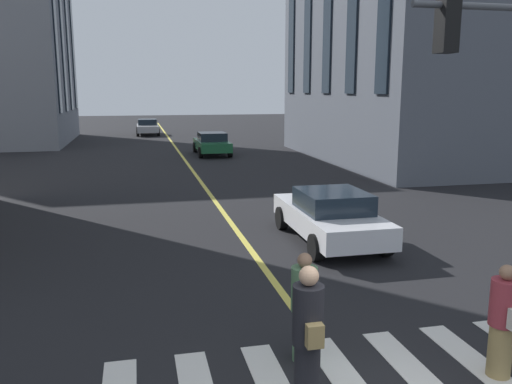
% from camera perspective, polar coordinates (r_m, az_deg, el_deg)
% --- Properties ---
extents(lane_centre_line, '(80.00, 0.16, 0.01)m').
position_cam_1_polar(lane_centre_line, '(25.04, -6.68, 2.04)').
color(lane_centre_line, '#D8C64C').
rests_on(lane_centre_line, ground_plane).
extents(crosswalk_marking, '(2.40, 6.45, 0.01)m').
position_cam_1_polar(crosswalk_marking, '(7.66, 9.76, -19.45)').
color(crosswalk_marking, silver).
rests_on(crosswalk_marking, ground_plane).
extents(car_green_oncoming, '(4.40, 1.95, 1.37)m').
position_cam_1_polar(car_green_oncoming, '(32.10, -4.81, 5.30)').
color(car_green_oncoming, '#1E6038').
rests_on(car_green_oncoming, ground_plane).
extents(car_silver_far, '(4.40, 1.95, 1.37)m').
position_cam_1_polar(car_silver_far, '(47.45, -11.70, 6.94)').
color(car_silver_far, '#B7BABF').
rests_on(car_silver_far, ground_plane).
extents(car_white_mid, '(4.40, 1.95, 1.37)m').
position_cam_1_polar(car_white_mid, '(13.64, 8.04, -2.53)').
color(car_white_mid, silver).
rests_on(car_white_mid, ground_plane).
extents(pedestrian_near, '(0.50, 0.38, 1.62)m').
position_cam_1_polar(pedestrian_near, '(7.71, 5.24, -12.40)').
color(pedestrian_near, '#4C724C').
rests_on(pedestrian_near, ground_plane).
extents(pedestrian_companion, '(0.50, 0.38, 1.60)m').
position_cam_1_polar(pedestrian_companion, '(8.01, 25.25, -12.64)').
color(pedestrian_companion, '#997F4C').
rests_on(pedestrian_companion, ground_plane).
extents(pedestrian_far, '(0.50, 0.38, 1.85)m').
position_cam_1_polar(pedestrian_far, '(6.57, 5.65, -15.58)').
color(pedestrian_far, black).
rests_on(pedestrian_far, ground_plane).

